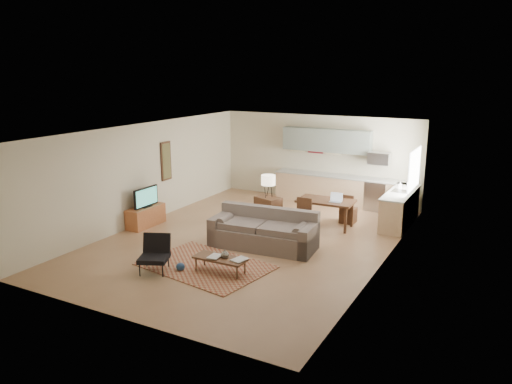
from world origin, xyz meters
The scene contains 25 objects.
room centered at (0.00, 0.00, 1.35)m, with size 9.00×9.00×9.00m.
kitchen_counter_back centered at (0.90, 4.18, 0.46)m, with size 4.26×0.64×0.92m, color tan, non-canonical shape.
kitchen_counter_right centered at (2.93, 3.00, 0.46)m, with size 0.64×2.26×0.92m, color tan, non-canonical shape.
kitchen_range centered at (2.00, 4.18, 0.45)m, with size 0.62×0.62×0.90m, color #A5A8AD.
kitchen_microwave centered at (2.00, 4.20, 1.55)m, with size 0.62×0.40×0.35m, color #A5A8AD.
upper_cabinets centered at (0.30, 4.33, 1.95)m, with size 2.80×0.34×0.70m, color gray.
window_right centered at (3.23, 3.00, 1.55)m, with size 0.02×1.40×1.05m, color white.
wall_art_left centered at (-3.21, 0.90, 1.55)m, with size 0.06×0.42×1.10m, color olive, non-canonical shape.
triptych centered at (-0.10, 4.47, 1.75)m, with size 1.70×0.04×0.50m, color beige, non-canonical shape.
rug centered at (-0.04, -1.91, 0.01)m, with size 2.62×1.81×0.02m, color brown.
sofa centered at (0.52, -0.31, 0.45)m, with size 2.57×1.12×0.89m, color #675A52, non-canonical shape.
coffee_table centered at (0.43, -2.06, 0.17)m, with size 1.12×0.44×0.34m, color #4B2E1D, non-canonical shape.
book_a centered at (0.21, -2.11, 0.35)m, with size 0.26×0.33×0.03m, color maroon.
book_b centered at (0.74, -1.97, 0.35)m, with size 0.32×0.39×0.03m, color navy.
vase centered at (0.52, -2.02, 0.42)m, with size 0.18×0.18×0.18m, color black.
armchair centered at (-0.79, -2.67, 0.38)m, with size 0.67×0.67×0.76m, color black, non-canonical shape.
tv_credenza centered at (-3.01, -0.32, 0.27)m, with size 0.44×1.15×0.53m, color #9C532E, non-canonical shape.
tv centered at (-2.97, -0.32, 0.80)m, with size 0.09×0.89×0.53m, color black, non-canonical shape.
console_table centered at (-0.17, 1.29, 0.39)m, with size 0.66×0.44×0.77m, color #3B2215, non-canonical shape.
table_lamp centered at (-0.17, 1.29, 1.08)m, with size 0.38×0.38×0.62m, color beige, non-canonical shape.
dining_table centered at (1.25, 1.88, 0.37)m, with size 1.46×0.84×0.74m, color #3B2215, non-canonical shape.
dining_chair_near centered at (0.83, 1.23, 0.43)m, with size 0.41×0.43×0.86m, color #3B2215, non-canonical shape.
dining_chair_far centered at (1.66, 2.52, 0.41)m, with size 0.39×0.41×0.82m, color #3B2215, non-canonical shape.
laptop centered at (1.54, 1.78, 0.86)m, with size 0.31×0.23×0.23m, color #A5A8AD, non-canonical shape.
soap_bottle centered at (2.83, 3.31, 1.02)m, with size 0.10×0.10×0.19m, color beige.
Camera 1 is at (5.61, -10.16, 4.08)m, focal length 35.00 mm.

